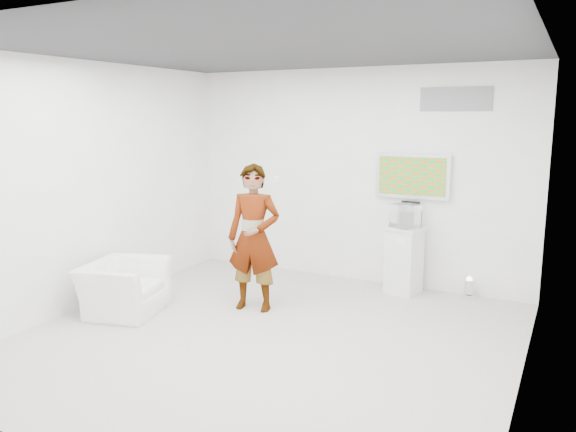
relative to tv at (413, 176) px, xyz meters
The scene contains 10 objects.
room 2.59m from the tv, 109.13° to the right, with size 5.01×5.01×3.00m.
tv is the anchor object (origin of this frame).
logo_decal 1.12m from the tv, ahead, with size 0.90×0.02×0.30m, color slate.
person 2.34m from the tv, 130.29° to the right, with size 0.65×0.43×1.78m, color white.
armchair 3.98m from the tv, 137.43° to the right, with size 0.95×0.83×0.62m, color white.
pedestal 1.13m from the tv, 91.47° to the right, with size 0.44×0.44×0.90m, color silver.
floor_uplight 1.64m from the tv, ahead, with size 0.18×0.18×0.27m, color white.
vitrine 0.56m from the tv, 91.47° to the right, with size 0.30×0.30×0.30m, color silver.
console 0.61m from the tv, 91.47° to the right, with size 0.05×0.15×0.21m, color silver.
wii_remote 1.96m from the tv, 129.26° to the right, with size 0.04×0.15×0.04m, color silver.
Camera 1 is at (2.81, -4.94, 2.35)m, focal length 35.00 mm.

